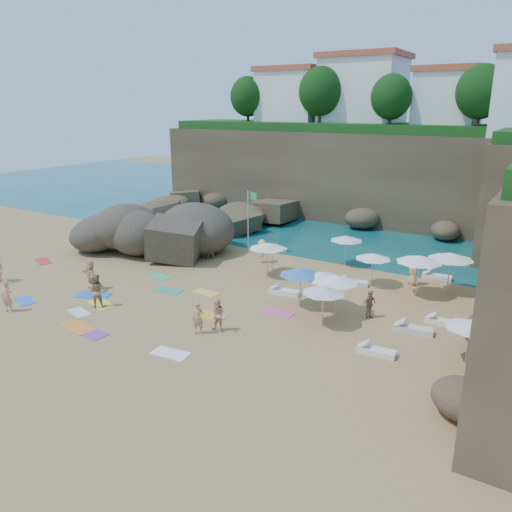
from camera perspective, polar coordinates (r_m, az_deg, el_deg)
The scene contains 48 objects.
ground at distance 28.26m, azimuth -6.69°, elevation -4.76°, with size 120.00×120.00×0.00m, color tan.
seawater at distance 54.08m, azimuth 13.47°, elevation 5.35°, with size 120.00×120.00×0.00m, color #0C4751.
cliff_back at distance 48.13m, azimuth 14.12°, elevation 8.76°, with size 44.00×8.00×8.00m, color brown.
rock_promontory at distance 46.84m, azimuth -5.14°, elevation 4.01°, with size 12.00×7.00×2.00m, color brown, non-canonical shape.
clifftop_buildings at distance 48.19m, azimuth 16.21°, elevation 17.27°, with size 28.48×9.48×7.00m.
clifftop_trees at distance 41.66m, azimuth 16.18°, elevation 17.47°, with size 35.60×23.82×4.40m.
marina_masts at distance 60.75m, azimuth -1.41°, elevation 9.89°, with size 3.10×0.10×6.00m.
rock_outcrop at distance 38.33m, azimuth -11.36°, elevation 0.84°, with size 8.41×6.31×3.36m, color brown, non-canonical shape.
flag_pole at distance 35.82m, azimuth -0.72°, elevation 4.88°, with size 0.87×0.34×4.58m.
parasol_0 at distance 33.72m, azimuth 10.29°, elevation 2.02°, with size 2.17×2.17×2.05m.
parasol_1 at distance 30.94m, azimuth 1.31°, elevation 1.19°, with size 2.31×2.31×2.18m.
parasol_2 at distance 30.17m, azimuth 13.24°, elevation -0.03°, with size 2.11×2.11×1.99m.
parasol_3 at distance 30.20m, azimuth 21.39°, elevation -0.01°, with size 2.53×2.53×2.40m.
parasol_4 at distance 29.07m, azimuth 18.14°, elevation -0.31°, with size 2.53×2.53×2.39m.
parasol_5 at distance 31.63m, azimuth 1.88°, elevation 1.05°, with size 2.01×2.01×1.90m.
parasol_7 at distance 25.53m, azimuth 9.23°, elevation -2.66°, with size 2.22×2.22×2.10m.
parasol_8 at distance 26.22m, azimuth 7.64°, elevation -2.20°, with size 2.15×2.15×2.03m.
parasol_9 at distance 24.23m, azimuth 7.74°, elevation -3.86°, with size 2.13×2.13×2.02m.
parasol_10 at distance 26.32m, azimuth 5.10°, elevation -1.81°, with size 2.26×2.26×2.14m.
parasol_11 at distance 22.36m, azimuth 23.31°, elevation -7.20°, with size 2.04×2.04×1.93m.
lounger_0 at distance 28.59m, azimuth 3.28°, elevation -4.13°, with size 1.74×0.58×0.27m, color white.
lounger_1 at distance 32.98m, azimuth 19.97°, elevation -2.25°, with size 1.74×0.58×0.27m, color white.
lounger_2 at distance 26.37m, azimuth 20.57°, elevation -7.11°, with size 1.65×0.55×0.26m, color white.
lounger_3 at distance 30.44m, azimuth 10.93°, elevation -3.08°, with size 1.81×0.60×0.28m, color white.
lounger_4 at distance 25.09m, azimuth 17.55°, elevation -8.01°, with size 1.81×0.60×0.28m, color silver.
lounger_5 at distance 22.60m, azimuth 13.61°, elevation -10.57°, with size 1.66×0.55×0.26m, color white.
towel_0 at distance 30.46m, azimuth -24.91°, elevation -4.65°, with size 1.52×0.76×0.03m, color blue.
towel_2 at distance 25.99m, azimuth -19.77°, elevation -7.65°, with size 1.90×0.95×0.03m, color orange.
towel_3 at distance 29.54m, azimuth -10.03°, elevation -3.91°, with size 1.71×0.86×0.03m, color #2DA069.
towel_4 at distance 28.46m, azimuth -17.25°, elevation -5.25°, with size 1.80×0.90×0.03m, color yellow.
towel_5 at distance 27.73m, azimuth -19.56°, elevation -6.08°, with size 1.45×0.72×0.03m, color silver.
towel_6 at distance 25.18m, azimuth -18.35°, elevation -8.32°, with size 1.74×0.87×0.03m, color purple.
towel_7 at distance 37.51m, azimuth -23.16°, elevation -0.55°, with size 1.73×0.86×0.03m, color red.
towel_8 at distance 29.87m, azimuth -18.12°, elevation -4.28°, with size 1.95×0.98×0.03m, color blue.
towel_9 at distance 26.14m, azimuth 2.55°, elevation -6.47°, with size 1.64×0.82×0.03m, color #D9549D.
towel_10 at distance 25.88m, azimuth -5.39°, elevation -6.77°, with size 1.78×0.89×0.03m, color #F6AC26.
towel_11 at distance 32.04m, azimuth -10.93°, elevation -2.30°, with size 1.54×0.77×0.03m, color #35BC7D.
towel_12 at distance 28.94m, azimuth -5.72°, elevation -4.18°, with size 1.57×0.78×0.03m, color #FFBE43.
towel_13 at distance 22.39m, azimuth -9.73°, elevation -10.92°, with size 1.65×0.83×0.03m, color white.
person_stand_0 at distance 28.99m, azimuth -26.57°, elevation -4.17°, with size 0.61×0.40×1.68m, color #E08D75.
person_stand_1 at distance 27.85m, azimuth -17.78°, elevation -3.79°, with size 0.89×0.70×1.84m, color tan.
person_stand_2 at distance 34.02m, azimuth 0.70°, elevation 0.56°, with size 1.05×0.43×1.63m, color #EFC887.
person_stand_3 at distance 25.90m, azimuth 12.82°, elevation -5.41°, with size 0.86×0.36×1.47m, color #A57C52.
person_stand_4 at distance 31.22m, azimuth 17.54°, elevation -1.71°, with size 0.82×0.45×1.67m, color tan.
person_stand_5 at distance 34.99m, azimuth -5.24°, elevation 0.95°, with size 1.50×0.43×1.62m, color tan.
person_lie_3 at distance 30.76m, azimuth -18.29°, elevation -3.25°, with size 1.62×1.74×0.46m, color #E1AC76.
person_lie_4 at distance 23.93m, azimuth -6.59°, elevation -8.42°, with size 0.55×1.52×0.36m, color tan.
person_lie_5 at distance 24.01m, azimuth -4.35°, elevation -7.95°, with size 0.78×1.61×0.61m, color #FABB8E.
Camera 1 is at (16.55, -20.43, 10.36)m, focal length 35.00 mm.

